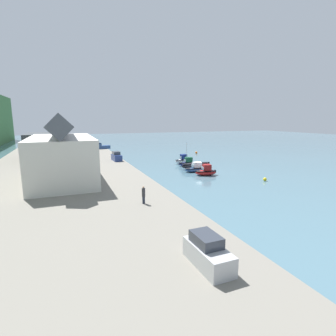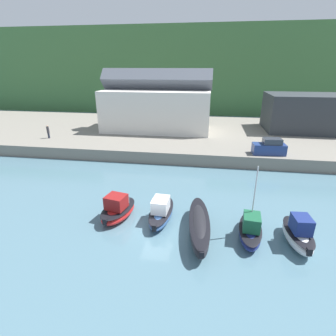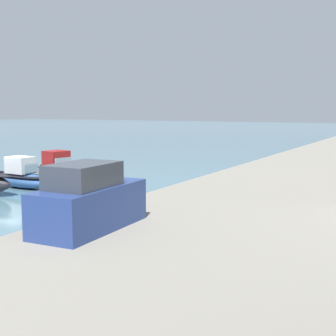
{
  "view_description": "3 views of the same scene",
  "coord_description": "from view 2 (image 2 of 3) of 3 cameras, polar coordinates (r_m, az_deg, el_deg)",
  "views": [
    {
      "loc": [
        -50.54,
        27.87,
        11.63
      ],
      "look_at": [
        -4.33,
        9.69,
        2.25
      ],
      "focal_mm": 28.0,
      "sensor_mm": 36.0,
      "label": 1
    },
    {
      "loc": [
        3.88,
        -18.52,
        12.82
      ],
      "look_at": [
        -0.28,
        8.19,
        2.19
      ],
      "focal_mm": 28.0,
      "sensor_mm": 36.0,
      "label": 2
    },
    {
      "loc": [
        23.69,
        25.9,
        5.56
      ],
      "look_at": [
        -2.76,
        11.23,
        1.69
      ],
      "focal_mm": 50.0,
      "sensor_mm": 36.0,
      "label": 3
    }
  ],
  "objects": [
    {
      "name": "moored_boat_2",
      "position": [
        21.61,
        6.78,
        -12.43
      ],
      "size": [
        2.3,
        7.84,
        1.55
      ],
      "rotation": [
        0.0,
        0.0,
        0.09
      ],
      "color": "black",
      "rests_on": "ground_plane"
    },
    {
      "name": "moored_boat_1",
      "position": [
        23.38,
        -1.47,
        -9.53
      ],
      "size": [
        2.14,
        5.38,
        2.18
      ],
      "rotation": [
        0.0,
        0.0,
        -0.06
      ],
      "color": "#33568E",
      "rests_on": "ground_plane"
    },
    {
      "name": "moored_boat_4",
      "position": [
        22.7,
        26.45,
        -12.73
      ],
      "size": [
        2.06,
        4.59,
        2.49
      ],
      "rotation": [
        0.0,
        0.0,
        0.07
      ],
      "color": "silver",
      "rests_on": "ground_plane"
    },
    {
      "name": "person_on_quay",
      "position": [
        47.06,
        -24.64,
        7.23
      ],
      "size": [
        0.4,
        0.4,
        2.14
      ],
      "color": "#232838",
      "rests_on": "quay_promenade"
    },
    {
      "name": "harbor_clubhouse",
      "position": [
        48.39,
        -2.43,
        13.01
      ],
      "size": [
        19.22,
        9.48,
        10.67
      ],
      "color": "silver",
      "rests_on": "quay_promenade"
    },
    {
      "name": "parked_car_0",
      "position": [
        37.46,
        21.22,
        4.19
      ],
      "size": [
        4.29,
        2.03,
        2.16
      ],
      "rotation": [
        0.0,
        0.0,
        1.63
      ],
      "color": "navy",
      "rests_on": "quay_promenade"
    },
    {
      "name": "moored_boat_3",
      "position": [
        22.11,
        17.48,
        -12.64
      ],
      "size": [
        2.22,
        5.0,
        5.98
      ],
      "rotation": [
        0.0,
        0.0,
        -0.1
      ],
      "color": "navy",
      "rests_on": "ground_plane"
    },
    {
      "name": "yacht_club_building",
      "position": [
        53.75,
        27.67,
        10.61
      ],
      "size": [
        13.41,
        9.63,
        6.41
      ],
      "color": "#2D3338",
      "rests_on": "quay_promenade"
    },
    {
      "name": "moored_boat_0",
      "position": [
        24.05,
        -10.85,
        -8.89
      ],
      "size": [
        3.18,
        4.81,
        2.28
      ],
      "rotation": [
        0.0,
        0.0,
        -0.21
      ],
      "color": "red",
      "rests_on": "ground_plane"
    },
    {
      "name": "ground_plane",
      "position": [
        22.85,
        -2.53,
        -12.67
      ],
      "size": [
        320.0,
        320.0,
        0.0
      ],
      "primitive_type": "plane",
      "color": "slate"
    },
    {
      "name": "quay_promenade",
      "position": [
        49.19,
        4.09,
        7.33
      ],
      "size": [
        131.59,
        28.53,
        1.7
      ],
      "color": "gray",
      "rests_on": "ground_plane"
    },
    {
      "name": "hillside_backdrop",
      "position": [
        103.65,
        7.15,
        20.48
      ],
      "size": [
        240.0,
        61.52,
        22.6
      ],
      "color": "#42703D",
      "rests_on": "ground_plane"
    }
  ]
}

